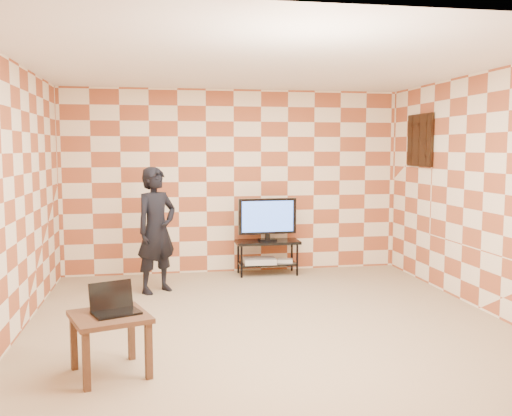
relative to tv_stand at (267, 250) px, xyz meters
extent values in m
plane|color=tan|center=(-0.45, -2.19, -0.36)|extent=(5.00, 5.00, 0.00)
cube|color=#F4E2BF|center=(-0.45, 0.31, 0.99)|extent=(5.00, 0.02, 2.70)
cube|color=#F4E2BF|center=(-0.45, -4.69, 0.99)|extent=(5.00, 0.02, 2.70)
cube|color=#F4E2BF|center=(-2.95, -2.19, 0.99)|extent=(0.02, 5.00, 2.70)
cube|color=#F4E2BF|center=(2.05, -2.19, 0.99)|extent=(0.02, 5.00, 2.70)
cube|color=white|center=(-0.45, -2.19, 2.34)|extent=(5.00, 5.00, 0.02)
cube|color=black|center=(2.02, -0.64, 1.59)|extent=(0.04, 0.72, 0.72)
cube|color=black|center=(2.02, -0.64, 1.59)|extent=(0.04, 0.03, 0.68)
cube|color=black|center=(2.02, -0.64, 1.59)|extent=(0.04, 0.68, 0.03)
cube|color=black|center=(0.00, 0.00, 0.12)|extent=(0.93, 0.42, 0.04)
cube|color=black|center=(0.00, 0.00, -0.20)|extent=(0.83, 0.37, 0.03)
cylinder|color=black|center=(-0.41, -0.17, -0.11)|extent=(0.03, 0.03, 0.50)
cylinder|color=black|center=(-0.41, 0.17, -0.11)|extent=(0.03, 0.03, 0.50)
cylinder|color=black|center=(0.41, -0.17, -0.11)|extent=(0.03, 0.03, 0.50)
cylinder|color=black|center=(0.41, 0.17, -0.11)|extent=(0.03, 0.03, 0.50)
cube|color=black|center=(0.00, 0.00, 0.15)|extent=(0.26, 0.17, 0.03)
cube|color=black|center=(0.00, 0.00, 0.20)|extent=(0.06, 0.05, 0.07)
cube|color=black|center=(0.00, 0.00, 0.49)|extent=(0.85, 0.09, 0.52)
cube|color=blue|center=(0.00, -0.03, 0.49)|extent=(0.76, 0.04, 0.45)
cube|color=#B6B6B8|center=(-0.12, -0.03, -0.15)|extent=(0.47, 0.34, 0.08)
cube|color=silver|center=(0.26, -0.03, -0.17)|extent=(0.25, 0.21, 0.05)
cube|color=#3D2515|center=(-1.97, -3.43, 0.12)|extent=(0.74, 0.74, 0.04)
cube|color=#3D2515|center=(-2.13, -3.74, -0.13)|extent=(0.07, 0.07, 0.46)
cube|color=#3D2515|center=(-2.28, -3.27, -0.13)|extent=(0.07, 0.07, 0.46)
cube|color=#3D2515|center=(-1.66, -3.58, -0.13)|extent=(0.07, 0.07, 0.46)
cube|color=#3D2515|center=(-1.82, -3.12, -0.13)|extent=(0.07, 0.07, 0.46)
cube|color=black|center=(-1.92, -3.42, 0.15)|extent=(0.43, 0.37, 0.02)
cube|color=black|center=(-1.97, -3.31, 0.26)|extent=(0.36, 0.19, 0.23)
imported|color=black|center=(-1.59, -0.77, 0.44)|extent=(0.70, 0.66, 1.61)
camera|label=1|loc=(-1.58, -8.06, 1.47)|focal=40.00mm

